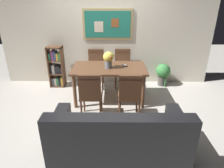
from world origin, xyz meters
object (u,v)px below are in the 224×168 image
at_px(dining_chair_far_right, 123,65).
at_px(dining_chair_near_right, 130,93).
at_px(dining_chair_near_left, 91,93).
at_px(dining_table, 109,72).
at_px(tv_remote, 125,65).
at_px(bookshelf, 57,68).
at_px(dining_chair_far_left, 96,65).
at_px(potted_ivy, 163,73).
at_px(flower_vase, 108,59).
at_px(leather_couch, 118,140).

bearing_deg(dining_chair_far_right, dining_chair_near_right, -87.79).
distance_m(dining_chair_near_left, dining_chair_far_right, 1.69).
relative_size(dining_table, tv_remote, 9.58).
distance_m(bookshelf, tv_remote, 1.79).
relative_size(dining_table, bookshelf, 1.50).
bearing_deg(dining_table, dining_chair_far_right, 68.70).
distance_m(dining_chair_far_right, tv_remote, 0.75).
bearing_deg(dining_chair_far_left, dining_chair_near_right, -65.27).
distance_m(dining_chair_near_left, tv_remote, 1.09).
bearing_deg(tv_remote, potted_ivy, 35.00).
bearing_deg(bookshelf, flower_vase, -30.77).
relative_size(dining_chair_near_left, dining_chair_far_left, 1.00).
bearing_deg(tv_remote, leather_couch, -95.26).
distance_m(dining_chair_far_right, potted_ivy, 1.05).
bearing_deg(bookshelf, leather_couch, -59.09).
height_order(dining_chair_near_left, dining_chair_far_left, same).
relative_size(dining_chair_near_left, bookshelf, 0.90).
xyz_separation_m(dining_table, flower_vase, (-0.01, -0.04, 0.30)).
bearing_deg(potted_ivy, dining_chair_near_left, -136.63).
xyz_separation_m(dining_chair_near_left, flower_vase, (0.30, 0.72, 0.41)).
height_order(dining_table, tv_remote, tv_remote).
relative_size(dining_chair_far_right, leather_couch, 0.51).
height_order(dining_chair_near_left, leather_couch, dining_chair_near_left).
relative_size(dining_chair_far_right, bookshelf, 0.90).
relative_size(dining_chair_far_left, flower_vase, 2.68).
distance_m(leather_couch, flower_vase, 1.82).
distance_m(dining_chair_far_left, dining_chair_near_right, 1.72).
distance_m(dining_chair_far_left, bookshelf, 0.98).
relative_size(dining_chair_far_right, tv_remote, 5.73).
bearing_deg(dining_chair_near_left, dining_chair_far_right, 68.32).
bearing_deg(dining_chair_far_right, dining_chair_near_left, -111.68).
relative_size(dining_chair_near_left, flower_vase, 2.68).
distance_m(dining_chair_far_left, potted_ivy, 1.70).
bearing_deg(dining_chair_far_right, tv_remote, -88.66).
xyz_separation_m(bookshelf, flower_vase, (1.31, -0.78, 0.47)).
relative_size(dining_chair_far_left, leather_couch, 0.51).
relative_size(dining_chair_near_right, leather_couch, 0.51).
xyz_separation_m(dining_chair_far_right, dining_chair_near_right, (0.06, -1.58, 0.00)).
height_order(dining_chair_far_left, bookshelf, bookshelf).
bearing_deg(bookshelf, dining_chair_far_right, 2.35).
relative_size(dining_table, dining_chair_near_right, 1.67).
distance_m(dining_chair_far_left, leather_couch, 2.58).
distance_m(potted_ivy, flower_vase, 1.70).
distance_m(potted_ivy, tv_remote, 1.30).
bearing_deg(dining_table, flower_vase, -104.81).
bearing_deg(dining_chair_far_left, dining_chair_near_left, -88.65).
distance_m(dining_chair_far_right, flower_vase, 0.99).
distance_m(dining_chair_near_left, leather_couch, 1.10).
xyz_separation_m(dining_chair_far_left, potted_ivy, (1.68, 0.00, -0.21)).
height_order(dining_chair_near_right, leather_couch, dining_chair_near_right).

